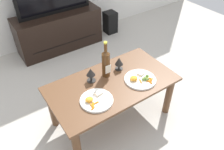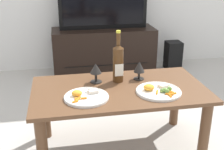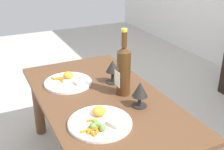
{
  "view_description": "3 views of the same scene",
  "coord_description": "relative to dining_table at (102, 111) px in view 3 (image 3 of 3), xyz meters",
  "views": [
    {
      "loc": [
        -0.87,
        -1.27,
        1.85
      ],
      "look_at": [
        0.01,
        0.01,
        0.57
      ],
      "focal_mm": 35.85,
      "sensor_mm": 36.0,
      "label": 1
    },
    {
      "loc": [
        -0.38,
        -1.78,
        1.3
      ],
      "look_at": [
        -0.04,
        0.08,
        0.55
      ],
      "focal_mm": 46.82,
      "sensor_mm": 36.0,
      "label": 2
    },
    {
      "loc": [
        1.29,
        -0.56,
        1.24
      ],
      "look_at": [
        -0.04,
        0.08,
        0.59
      ],
      "focal_mm": 46.86,
      "sensor_mm": 36.0,
      "label": 3
    }
  ],
  "objects": [
    {
      "name": "dining_table",
      "position": [
        0.0,
        0.0,
        0.0
      ],
      "size": [
        1.18,
        0.64,
        0.48
      ],
      "color": "brown",
      "rests_on": "ground_plane"
    },
    {
      "name": "wine_bottle",
      "position": [
        0.01,
        0.12,
        0.24
      ],
      "size": [
        0.08,
        0.08,
        0.37
      ],
      "color": "#4C2D14",
      "rests_on": "dining_table"
    },
    {
      "name": "goblet_left",
      "position": [
        -0.14,
        0.13,
        0.19
      ],
      "size": [
        0.08,
        0.08,
        0.14
      ],
      "color": "black",
      "rests_on": "dining_table"
    },
    {
      "name": "goblet_right",
      "position": [
        0.17,
        0.13,
        0.18
      ],
      "size": [
        0.08,
        0.08,
        0.14
      ],
      "color": "black",
      "rests_on": "dining_table"
    },
    {
      "name": "dinner_plate_left",
      "position": [
        -0.24,
        -0.11,
        0.1
      ],
      "size": [
        0.29,
        0.29,
        0.05
      ],
      "color": "white",
      "rests_on": "dining_table"
    },
    {
      "name": "dinner_plate_right",
      "position": [
        0.24,
        -0.12,
        0.1
      ],
      "size": [
        0.3,
        0.3,
        0.05
      ],
      "color": "white",
      "rests_on": "dining_table"
    }
  ]
}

